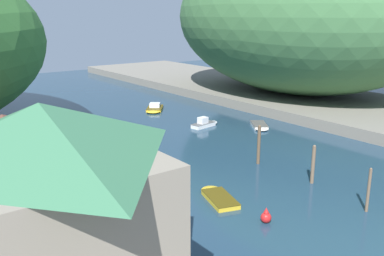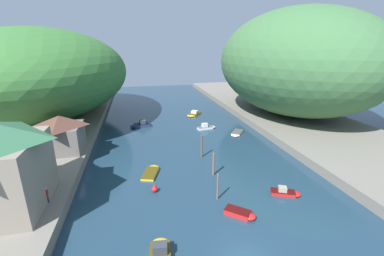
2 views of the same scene
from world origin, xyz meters
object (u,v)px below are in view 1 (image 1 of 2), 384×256
boat_navy_launch (217,196)px  person_on_quay (102,242)px  boathouse_shed (6,152)px  boat_near_quay (260,126)px  waterfront_building (48,210)px  boat_cabin_cruiser (87,133)px  channel_buoy_near (266,217)px  boat_white_cruiser (154,109)px  boat_yellow_tender (205,123)px

boat_navy_launch → person_on_quay: size_ratio=2.77×
person_on_quay → boathouse_shed: bearing=-7.5°
person_on_quay → boat_near_quay: bearing=-73.6°
waterfront_building → boat_cabin_cruiser: waterfront_building is taller
boat_cabin_cruiser → channel_buoy_near: boat_cabin_cruiser is taller
boat_white_cruiser → person_on_quay: person_on_quay is taller
channel_buoy_near → person_on_quay: (-11.44, 0.53, 1.90)m
boat_yellow_tender → channel_buoy_near: boat_yellow_tender is taller
boat_navy_launch → boat_white_cruiser: bearing=84.3°
boat_near_quay → boat_cabin_cruiser: size_ratio=1.00×
waterfront_building → person_on_quay: waterfront_building is taller
waterfront_building → boat_yellow_tender: waterfront_building is taller
waterfront_building → boat_cabin_cruiser: bearing=63.9°
boat_cabin_cruiser → boat_white_cruiser: 15.10m
boat_white_cruiser → boat_navy_launch: bearing=105.3°
boat_near_quay → boat_cabin_cruiser: 20.41m
boathouse_shed → boat_white_cruiser: bearing=39.6°
waterfront_building → boat_navy_launch: (14.58, 6.63, -5.73)m
boathouse_shed → person_on_quay: size_ratio=3.90×
waterfront_building → boathouse_shed: waterfront_building is taller
boat_cabin_cruiser → person_on_quay: (-10.45, -25.68, 1.87)m
boat_yellow_tender → boat_navy_launch: bearing=-45.9°
boat_yellow_tender → waterfront_building: bearing=-58.3°
channel_buoy_near → person_on_quay: person_on_quay is taller
boathouse_shed → person_on_quay: boathouse_shed is taller
boat_white_cruiser → channel_buoy_near: 35.48m
waterfront_building → boat_yellow_tender: (27.24, 23.74, -5.55)m
boat_near_quay → boat_yellow_tender: bearing=-7.7°
boat_navy_launch → channel_buoy_near: bearing=-70.9°
waterfront_building → boat_near_quay: size_ratio=2.16×
channel_buoy_near → boat_navy_launch: bearing=91.2°
boat_yellow_tender → person_on_quay: bearing=-57.7°
boat_yellow_tender → channel_buoy_near: (-12.56, -21.92, 0.05)m
boat_cabin_cruiser → boathouse_shed: bearing=132.1°
person_on_quay → boat_navy_launch: bearing=-83.2°
boat_near_quay → channel_buoy_near: channel_buoy_near is taller
boat_near_quay → boat_white_cruiser: size_ratio=0.88×
boat_yellow_tender → boat_white_cruiser: size_ratio=0.82×
boat_navy_launch → person_on_quay: person_on_quay is taller
boathouse_shed → channel_buoy_near: size_ratio=6.08×
boat_near_quay → channel_buoy_near: bearing=80.1°
boat_near_quay → person_on_quay: bearing=65.5°
boat_near_quay → boat_white_cruiser: boat_white_cruiser is taller
boat_yellow_tender → person_on_quay: 32.20m
boat_near_quay → boat_yellow_tender: size_ratio=1.08×
boat_near_quay → boat_navy_launch: (-17.53, -12.58, -0.01)m
boat_cabin_cruiser → person_on_quay: bearing=150.7°
waterfront_building → boat_cabin_cruiser: 31.66m
boat_navy_launch → channel_buoy_near: channel_buoy_near is taller
boathouse_shed → channel_buoy_near: boathouse_shed is taller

